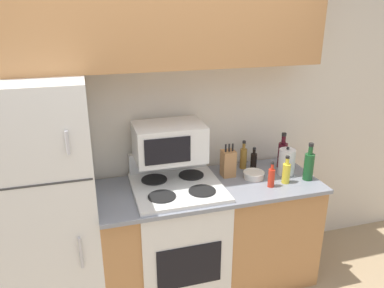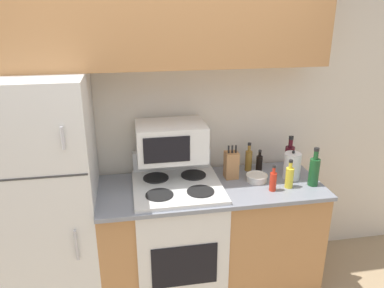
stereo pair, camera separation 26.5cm
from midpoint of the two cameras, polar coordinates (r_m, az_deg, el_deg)
name	(u,v)px [view 1 (the left image)]	position (r m, az deg, el deg)	size (l,w,h in m)	color
wall_back	(153,127)	(2.98, -8.55, 2.60)	(8.00, 0.05, 2.55)	beige
lower_cabinets	(209,234)	(3.08, 0.05, -13.61)	(1.68, 0.67, 0.90)	#B27A47
refrigerator	(43,207)	(2.82, -24.37, -8.87)	(0.71, 0.67, 1.77)	silver
upper_cabinets	(154,11)	(2.64, -8.90, 19.32)	(2.40, 0.36, 0.74)	#B27A47
stove	(178,237)	(3.01, -4.73, -14.00)	(0.65, 0.66, 1.09)	silver
microwave	(169,142)	(2.77, -6.25, 0.30)	(0.51, 0.36, 0.27)	silver
knife_block	(228,163)	(2.95, 2.97, -2.98)	(0.10, 0.10, 0.27)	#B27A47
bowl	(254,175)	(2.95, 6.87, -4.72)	(0.17, 0.17, 0.06)	silver
bottle_wine_green	(309,165)	(2.98, 14.98, -3.23)	(0.08, 0.08, 0.30)	#194C23
bottle_cooking_spray	(286,172)	(2.90, 11.65, -4.31)	(0.06, 0.06, 0.22)	gold
bottle_soy_sauce	(254,160)	(3.12, 7.00, -2.47)	(0.05, 0.05, 0.18)	black
bottle_hot_sauce	(271,177)	(2.82, 9.39, -5.05)	(0.05, 0.05, 0.20)	red
bottle_vinegar	(243,158)	(3.10, 5.42, -2.11)	(0.06, 0.06, 0.24)	olive
bottle_wine_red	(282,154)	(3.16, 11.30, -1.53)	(0.08, 0.08, 0.30)	#470F19
kettle	(287,162)	(3.04, 11.83, -2.72)	(0.13, 0.13, 0.23)	white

